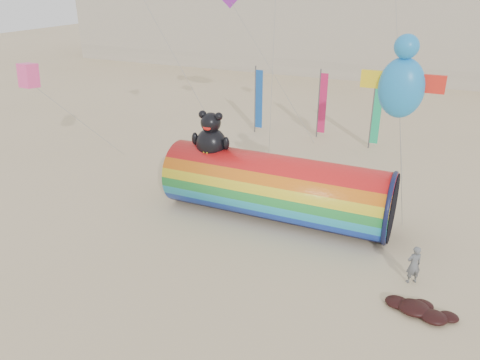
% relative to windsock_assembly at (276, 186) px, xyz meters
% --- Properties ---
extents(ground, '(160.00, 160.00, 0.00)m').
position_rel_windsock_assembly_xyz_m(ground, '(-1.83, -2.92, -1.75)').
color(ground, '#CCB58C').
rests_on(ground, ground).
extents(windsock_assembly, '(11.43, 3.48, 5.27)m').
position_rel_windsock_assembly_xyz_m(windsock_assembly, '(0.00, 0.00, 0.00)').
color(windsock_assembly, red).
rests_on(windsock_assembly, ground).
extents(kite_handler, '(0.73, 0.67, 1.67)m').
position_rel_windsock_assembly_xyz_m(kite_handler, '(7.02, -3.02, -0.91)').
color(kite_handler, slate).
rests_on(kite_handler, ground).
extents(fabric_bundle, '(2.62, 1.35, 0.41)m').
position_rel_windsock_assembly_xyz_m(fabric_bundle, '(7.49, -4.91, -1.58)').
color(fabric_bundle, black).
rests_on(fabric_bundle, ground).
extents(festival_banners, '(9.57, 0.99, 5.20)m').
position_rel_windsock_assembly_xyz_m(festival_banners, '(-1.56, 12.96, 0.89)').
color(festival_banners, '#59595E').
rests_on(festival_banners, ground).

